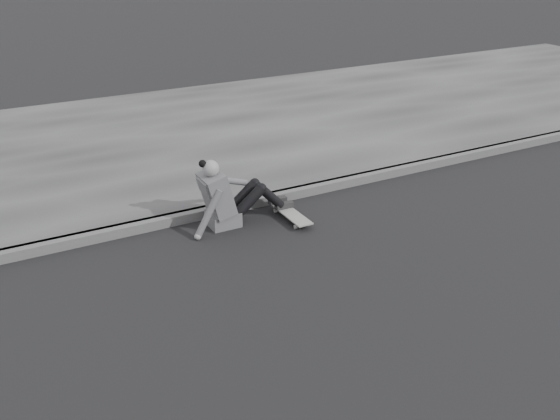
{
  "coord_description": "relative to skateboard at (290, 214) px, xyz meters",
  "views": [
    {
      "loc": [
        -3.75,
        -4.08,
        3.37
      ],
      "look_at": [
        -0.8,
        1.36,
        0.5
      ],
      "focal_mm": 40.0,
      "sensor_mm": 36.0,
      "label": 1
    }
  ],
  "objects": [
    {
      "name": "seated_woman",
      "position": [
        -0.73,
        0.25,
        0.29
      ],
      "size": [
        1.38,
        0.46,
        0.88
      ],
      "color": "#555558",
      "rests_on": "ground"
    },
    {
      "name": "skateboard",
      "position": [
        0.0,
        0.0,
        0.0
      ],
      "size": [
        0.2,
        0.78,
        0.09
      ],
      "color": "gray",
      "rests_on": "ground"
    },
    {
      "name": "sidewalk",
      "position": [
        0.3,
        3.59,
        -0.01
      ],
      "size": [
        24.0,
        6.0,
        0.12
      ],
      "primitive_type": "cube",
      "color": "#3D3D3D",
      "rests_on": "ground"
    },
    {
      "name": "ground",
      "position": [
        0.3,
        -2.01,
        -0.07
      ],
      "size": [
        80.0,
        80.0,
        0.0
      ],
      "primitive_type": "plane",
      "color": "black",
      "rests_on": "ground"
    },
    {
      "name": "curb",
      "position": [
        0.3,
        0.57,
        -0.01
      ],
      "size": [
        24.0,
        0.16,
        0.12
      ],
      "primitive_type": "cube",
      "color": "#525252",
      "rests_on": "ground"
    }
  ]
}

